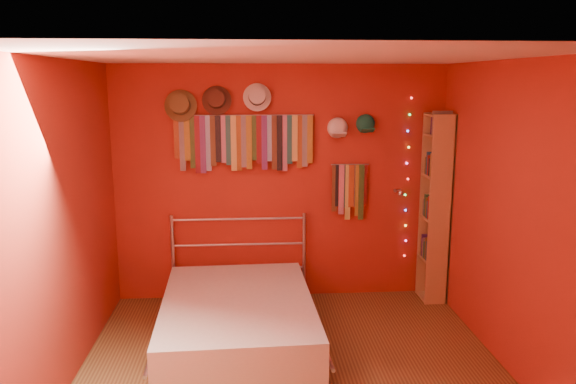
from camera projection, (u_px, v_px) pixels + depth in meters
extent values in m
plane|color=brown|center=(294.00, 376.00, 4.50)|extent=(3.50, 3.50, 0.00)
cube|color=maroon|center=(281.00, 184.00, 5.97)|extent=(3.50, 0.02, 2.50)
cube|color=maroon|center=(517.00, 222.00, 4.37)|extent=(0.02, 3.50, 2.50)
cube|color=maroon|center=(58.00, 230.00, 4.13)|extent=(0.02, 3.50, 2.50)
cube|color=white|center=(294.00, 57.00, 4.01)|extent=(3.50, 3.50, 0.02)
cylinder|color=#A8A8AD|center=(244.00, 115.00, 5.75)|extent=(1.45, 0.01, 0.01)
cube|color=maroon|center=(177.00, 137.00, 5.73)|extent=(0.06, 0.01, 0.44)
cube|color=navy|center=(182.00, 144.00, 5.74)|extent=(0.06, 0.01, 0.57)
cube|color=olive|center=(187.00, 138.00, 5.73)|extent=(0.06, 0.01, 0.46)
cube|color=#2F5020|center=(193.00, 142.00, 5.75)|extent=(0.06, 0.01, 0.54)
cube|color=maroon|center=(198.00, 145.00, 5.76)|extent=(0.06, 0.01, 0.59)
cube|color=#4C175C|center=(203.00, 145.00, 5.75)|extent=(0.06, 0.01, 0.59)
cube|color=#7796D5|center=(208.00, 144.00, 5.77)|extent=(0.06, 0.01, 0.57)
cube|color=#483318|center=(213.00, 141.00, 5.76)|extent=(0.06, 0.01, 0.52)
cube|color=black|center=(218.00, 139.00, 5.75)|extent=(0.06, 0.01, 0.48)
cube|color=#B15880|center=(223.00, 139.00, 5.77)|extent=(0.06, 0.01, 0.49)
cube|color=#174F51|center=(229.00, 141.00, 5.77)|extent=(0.06, 0.01, 0.51)
cube|color=tan|center=(234.00, 143.00, 5.77)|extent=(0.06, 0.01, 0.57)
cube|color=brown|center=(239.00, 143.00, 5.79)|extent=(0.06, 0.01, 0.57)
cube|color=#161353|center=(244.00, 142.00, 5.78)|extent=(0.06, 0.01, 0.54)
cube|color=olive|center=(249.00, 143.00, 5.78)|extent=(0.06, 0.01, 0.56)
cube|color=#29461C|center=(254.00, 138.00, 5.79)|extent=(0.06, 0.01, 0.46)
cube|color=#60110E|center=(259.00, 140.00, 5.79)|extent=(0.06, 0.01, 0.50)
cube|color=#4B1B6E|center=(264.00, 143.00, 5.79)|extent=(0.06, 0.01, 0.56)
cube|color=#779FD4|center=(269.00, 138.00, 5.80)|extent=(0.06, 0.01, 0.48)
cube|color=#452317|center=(275.00, 143.00, 5.81)|extent=(0.06, 0.01, 0.56)
cube|color=black|center=(280.00, 143.00, 5.81)|extent=(0.06, 0.01, 0.57)
cube|color=#B75B84|center=(285.00, 143.00, 5.82)|extent=(0.06, 0.01, 0.58)
cube|color=#185354|center=(290.00, 140.00, 5.81)|extent=(0.06, 0.01, 0.51)
cube|color=tan|center=(295.00, 138.00, 5.81)|extent=(0.06, 0.01, 0.48)
cube|color=brown|center=(300.00, 142.00, 5.83)|extent=(0.06, 0.01, 0.55)
cube|color=navy|center=(305.00, 141.00, 5.83)|extent=(0.06, 0.01, 0.54)
cube|color=#8B6219|center=(310.00, 139.00, 5.82)|extent=(0.06, 0.01, 0.50)
cylinder|color=#A8A8AD|center=(350.00, 165.00, 5.93)|extent=(0.40, 0.01, 0.01)
cube|color=#483018|center=(335.00, 188.00, 5.96)|extent=(0.06, 0.01, 0.51)
cube|color=black|center=(338.00, 186.00, 5.95)|extent=(0.06, 0.01, 0.45)
cube|color=#B45A76|center=(341.00, 190.00, 5.95)|extent=(0.06, 0.01, 0.53)
cube|color=#1A585B|center=(345.00, 187.00, 5.96)|extent=(0.06, 0.01, 0.47)
cube|color=#B5BD4B|center=(348.00, 192.00, 5.97)|extent=(0.06, 0.01, 0.60)
cube|color=maroon|center=(351.00, 186.00, 5.95)|extent=(0.06, 0.01, 0.46)
cube|color=navy|center=(354.00, 186.00, 5.97)|extent=(0.06, 0.01, 0.46)
cube|color=olive|center=(358.00, 190.00, 5.97)|extent=(0.06, 0.01, 0.56)
cube|color=#204E1F|center=(361.00, 192.00, 5.97)|extent=(0.06, 0.01, 0.60)
cube|color=#5E0F0E|center=(364.00, 185.00, 5.97)|extent=(0.06, 0.01, 0.44)
cylinder|color=brown|center=(181.00, 106.00, 5.67)|extent=(0.33, 0.08, 0.32)
cylinder|color=brown|center=(180.00, 105.00, 5.62)|extent=(0.19, 0.16, 0.21)
cylinder|color=#332314|center=(180.00, 105.00, 5.64)|extent=(0.20, 0.07, 0.20)
cylinder|color=#4A261A|center=(217.00, 100.00, 5.69)|extent=(0.30, 0.07, 0.30)
cylinder|color=#4A261A|center=(216.00, 99.00, 5.63)|extent=(0.18, 0.15, 0.20)
cylinder|color=black|center=(217.00, 100.00, 5.66)|extent=(0.18, 0.06, 0.18)
cylinder|color=beige|center=(257.00, 97.00, 5.71)|extent=(0.29, 0.07, 0.28)
cylinder|color=beige|center=(257.00, 96.00, 5.66)|extent=(0.17, 0.14, 0.19)
cylinder|color=black|center=(257.00, 97.00, 5.68)|extent=(0.17, 0.06, 0.18)
ellipsoid|color=white|center=(337.00, 128.00, 5.84)|extent=(0.20, 0.15, 0.20)
cube|color=white|center=(339.00, 135.00, 5.73)|extent=(0.14, 0.10, 0.06)
ellipsoid|color=#17694D|center=(365.00, 124.00, 5.85)|extent=(0.19, 0.14, 0.19)
cube|color=#17694D|center=(367.00, 130.00, 5.75)|extent=(0.14, 0.10, 0.06)
sphere|color=#FF3333|center=(411.00, 98.00, 5.84)|extent=(0.02, 0.02, 0.02)
sphere|color=#33FF4C|center=(410.00, 115.00, 5.88)|extent=(0.02, 0.02, 0.02)
sphere|color=#4C66FF|center=(408.00, 131.00, 5.91)|extent=(0.02, 0.02, 0.02)
sphere|color=yellow|center=(409.00, 147.00, 5.94)|extent=(0.02, 0.02, 0.02)
sphere|color=#FF4CCC|center=(407.00, 163.00, 5.98)|extent=(0.02, 0.02, 0.02)
sphere|color=#FF3333|center=(408.00, 179.00, 6.01)|extent=(0.02, 0.02, 0.02)
sphere|color=#33FF4C|center=(405.00, 195.00, 6.04)|extent=(0.02, 0.02, 0.02)
sphere|color=#4C66FF|center=(406.00, 210.00, 6.08)|extent=(0.02, 0.02, 0.02)
sphere|color=yellow|center=(406.00, 226.00, 6.11)|extent=(0.02, 0.02, 0.02)
sphere|color=#FF4CCC|center=(406.00, 241.00, 6.15)|extent=(0.02, 0.02, 0.02)
sphere|color=#FF3333|center=(404.00, 256.00, 6.18)|extent=(0.02, 0.02, 0.02)
cylinder|color=#A8A8AD|center=(395.00, 191.00, 6.05)|extent=(0.03, 0.03, 0.03)
cylinder|color=#A8A8AD|center=(398.00, 190.00, 5.94)|extent=(0.01, 0.22, 0.07)
sphere|color=white|center=(401.00, 193.00, 5.83)|extent=(0.06, 0.06, 0.06)
cube|color=tan|center=(440.00, 212.00, 5.76)|extent=(0.24, 0.02, 2.00)
cube|color=tan|center=(430.00, 206.00, 6.07)|extent=(0.24, 0.02, 2.00)
cube|color=tan|center=(446.00, 209.00, 5.92)|extent=(0.02, 0.34, 2.00)
cube|color=tan|center=(431.00, 296.00, 6.10)|extent=(0.24, 0.32, 0.02)
cube|color=tan|center=(433.00, 259.00, 6.02)|extent=(0.24, 0.32, 0.02)
cube|color=tan|center=(435.00, 218.00, 5.93)|extent=(0.24, 0.32, 0.02)
cube|color=tan|center=(437.00, 176.00, 5.84)|extent=(0.24, 0.32, 0.02)
cube|color=tan|center=(439.00, 135.00, 5.76)|extent=(0.24, 0.32, 0.02)
cube|color=tan|center=(440.00, 115.00, 5.72)|extent=(0.24, 0.32, 0.02)
cylinder|color=#A8A8AD|center=(173.00, 259.00, 5.94)|extent=(0.04, 0.04, 0.95)
cylinder|color=#A8A8AD|center=(304.00, 256.00, 6.04)|extent=(0.04, 0.04, 0.95)
cylinder|color=#A8A8AD|center=(239.00, 269.00, 6.01)|extent=(1.39, 0.02, 0.02)
cylinder|color=#A8A8AD|center=(239.00, 244.00, 5.96)|extent=(1.39, 0.02, 0.02)
cylinder|color=#A8A8AD|center=(238.00, 219.00, 5.91)|extent=(1.39, 0.02, 0.02)
cube|color=beige|center=(238.00, 319.00, 5.07)|extent=(1.40, 1.94, 0.38)
cylinder|color=#A8A8AD|center=(160.00, 323.00, 5.02)|extent=(0.10, 1.89, 0.03)
cylinder|color=#A8A8AD|center=(315.00, 318.00, 5.12)|extent=(0.10, 1.89, 0.03)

